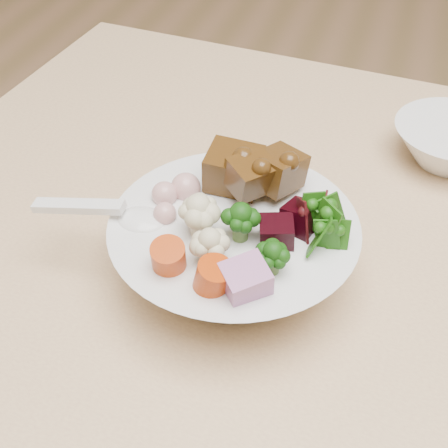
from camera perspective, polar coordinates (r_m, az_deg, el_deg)
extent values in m
cylinder|color=#DDB882|center=(1.21, -7.78, 0.10)|extent=(0.05, 0.05, 0.65)
cylinder|color=tan|center=(1.25, 18.11, -8.53)|extent=(0.03, 0.03, 0.41)
cylinder|color=tan|center=(1.49, 18.69, 1.15)|extent=(0.03, 0.03, 0.41)
sphere|color=black|center=(0.53, 1.51, -0.29)|extent=(0.04, 0.04, 0.04)
sphere|color=beige|center=(0.54, -2.32, 0.28)|extent=(0.04, 0.04, 0.04)
cube|color=black|center=(0.55, 7.00, 0.40)|extent=(0.04, 0.04, 0.03)
cube|color=#A16192|center=(0.49, 1.98, -5.23)|extent=(0.05, 0.05, 0.04)
cylinder|color=#C93A05|center=(0.51, -5.08, -3.20)|extent=(0.04, 0.04, 0.03)
sphere|color=#CC938F|center=(0.56, -5.43, 0.95)|extent=(0.02, 0.02, 0.02)
ellipsoid|color=white|center=(0.57, -7.54, 0.25)|extent=(0.05, 0.04, 0.02)
cube|color=white|center=(0.58, -13.19, 1.60)|extent=(0.09, 0.02, 0.02)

